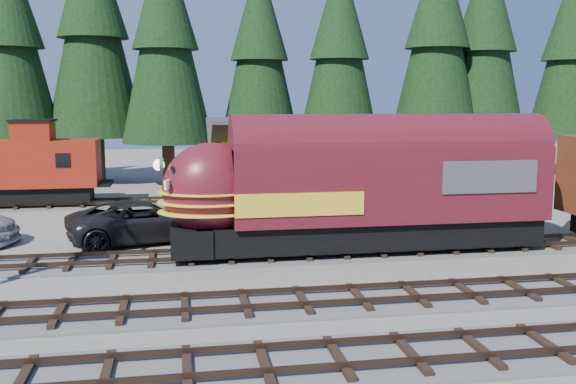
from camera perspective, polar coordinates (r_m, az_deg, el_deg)
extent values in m
plane|color=#6B665B|center=(23.04, 10.75, -7.66)|extent=(120.00, 120.00, 0.00)
cube|color=#4C4947|center=(39.28, -12.70, -1.00)|extent=(32.00, 3.20, 0.08)
cube|color=#38281E|center=(38.53, -12.76, -0.86)|extent=(32.00, 0.08, 0.16)
cube|color=#38281E|center=(39.95, -12.66, -0.53)|extent=(32.00, 0.08, 0.16)
cube|color=gold|center=(32.52, 4.39, 0.22)|extent=(12.00, 6.00, 3.40)
cube|color=yellow|center=(32.26, 4.44, 4.48)|extent=(11.88, 3.30, 1.44)
cube|color=white|center=(30.55, -6.20, 0.61)|extent=(0.06, 2.40, 0.60)
cone|color=black|center=(49.66, -23.55, 12.59)|extent=(6.42, 6.42, 14.63)
cone|color=black|center=(49.45, -16.97, 13.94)|extent=(6.95, 6.95, 15.83)
cone|color=black|center=(46.14, -10.85, 13.31)|extent=(6.33, 6.33, 14.42)
cone|color=black|center=(48.57, -2.56, 12.48)|extent=(5.96, 5.96, 13.58)
cone|color=black|center=(47.41, 4.59, 12.57)|extent=(5.97, 5.97, 13.59)
cone|color=black|center=(49.15, 13.14, 13.28)|extent=(6.51, 6.51, 14.83)
cone|color=black|center=(51.14, 17.10, 12.71)|extent=(6.39, 6.39, 14.56)
cone|color=black|center=(56.80, 23.81, 11.41)|extent=(6.09, 6.09, 13.87)
cube|color=black|center=(26.42, 7.22, -3.56)|extent=(14.03, 2.51, 1.08)
cube|color=#59141E|center=(26.32, 8.94, 0.82)|extent=(12.80, 2.95, 2.95)
ellipsoid|color=#59141E|center=(24.99, -6.88, 0.23)|extent=(3.74, 2.89, 3.64)
cube|color=#38383A|center=(27.65, 16.13, 1.67)|extent=(3.94, 3.01, 1.28)
sphere|color=white|center=(24.85, -11.42, 2.37)|extent=(0.43, 0.43, 0.43)
cube|color=black|center=(40.15, -22.69, -0.18)|extent=(8.02, 2.07, 0.89)
cube|color=maroon|center=(39.94, -22.83, 2.35)|extent=(8.92, 2.59, 2.67)
cube|color=maroon|center=(39.62, -21.73, 5.09)|extent=(2.14, 1.96, 1.07)
imported|color=black|center=(28.96, -12.66, -2.54)|extent=(7.18, 4.74, 1.83)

